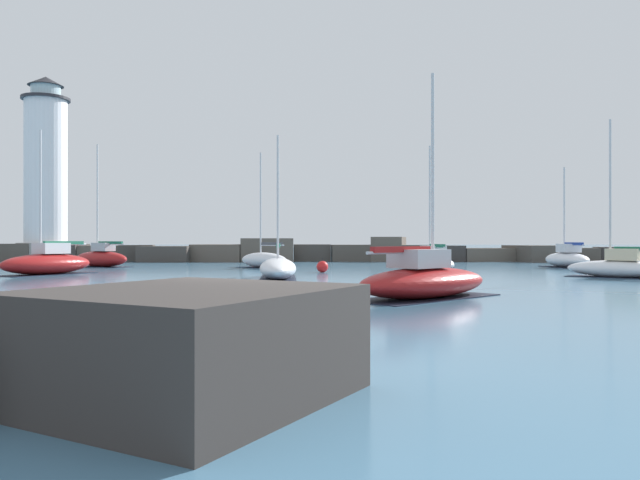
# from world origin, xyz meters

# --- Properties ---
(ground_plane) EXTENTS (600.00, 600.00, 0.00)m
(ground_plane) POSITION_xyz_m (0.00, 0.00, 0.00)
(ground_plane) COLOR teal
(open_sea_beyond) EXTENTS (400.00, 116.00, 0.01)m
(open_sea_beyond) POSITION_xyz_m (0.00, 109.31, 0.00)
(open_sea_beyond) COLOR #386684
(open_sea_beyond) RESTS_ON ground
(breakwater_jetty) EXTENTS (60.60, 7.00, 2.38)m
(breakwater_jetty) POSITION_xyz_m (-1.67, 49.21, 0.85)
(breakwater_jetty) COLOR #4C443D
(breakwater_jetty) RESTS_ON ground
(lighthouse) EXTENTS (5.31, 5.31, 17.95)m
(lighthouse) POSITION_xyz_m (-26.06, 48.69, 8.01)
(lighthouse) COLOR gray
(lighthouse) RESTS_ON ground
(foreground_rocks) EXTENTS (11.51, 8.61, 1.42)m
(foreground_rocks) POSITION_xyz_m (-3.24, -2.72, 0.56)
(foreground_rocks) COLOR #383330
(foreground_rocks) RESTS_ON ground
(sailboat_moored_0) EXTENTS (3.00, 5.95, 8.20)m
(sailboat_moored_0) POSITION_xyz_m (8.00, 28.61, 0.63)
(sailboat_moored_0) COLOR white
(sailboat_moored_0) RESTS_ON ground
(sailboat_moored_2) EXTENTS (5.60, 4.35, 9.44)m
(sailboat_moored_2) POSITION_xyz_m (-16.09, 36.13, 0.72)
(sailboat_moored_2) COLOR maroon
(sailboat_moored_2) RESTS_ON ground
(sailboat_moored_3) EXTENTS (6.30, 6.25, 8.00)m
(sailboat_moored_3) POSITION_xyz_m (4.64, 10.42, 0.63)
(sailboat_moored_3) COLOR maroon
(sailboat_moored_3) RESTS_ON ground
(sailboat_moored_4) EXTENTS (4.81, 6.36, 8.55)m
(sailboat_moored_4) POSITION_xyz_m (-15.41, 25.40, 0.71)
(sailboat_moored_4) COLOR maroon
(sailboat_moored_4) RESTS_ON ground
(sailboat_moored_5) EXTENTS (5.23, 5.04, 8.69)m
(sailboat_moored_5) POSITION_xyz_m (17.15, 22.60, 0.59)
(sailboat_moored_5) COLOR white
(sailboat_moored_5) RESTS_ON ground
(sailboat_moored_6) EXTENTS (4.69, 5.09, 8.56)m
(sailboat_moored_6) POSITION_xyz_m (-3.42, 34.40, 0.62)
(sailboat_moored_6) COLOR white
(sailboat_moored_6) RESTS_ON ground
(sailboat_moored_7) EXTENTS (2.58, 5.81, 7.57)m
(sailboat_moored_7) POSITION_xyz_m (19.24, 35.34, 0.66)
(sailboat_moored_7) COLOR white
(sailboat_moored_7) RESTS_ON ground
(sailboat_moored_8) EXTENTS (2.38, 7.25, 7.50)m
(sailboat_moored_8) POSITION_xyz_m (-1.35, 21.35, 0.57)
(sailboat_moored_8) COLOR white
(sailboat_moored_8) RESTS_ON ground
(mooring_buoy_orange_near) EXTENTS (0.73, 0.73, 0.93)m
(mooring_buoy_orange_near) POSITION_xyz_m (0.95, 27.81, 0.37)
(mooring_buoy_orange_near) COLOR red
(mooring_buoy_orange_near) RESTS_ON ground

